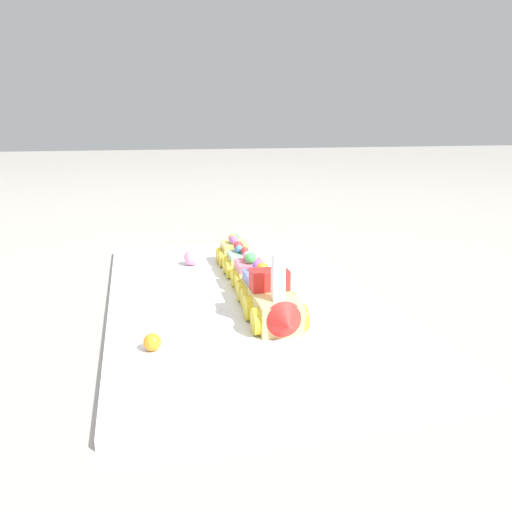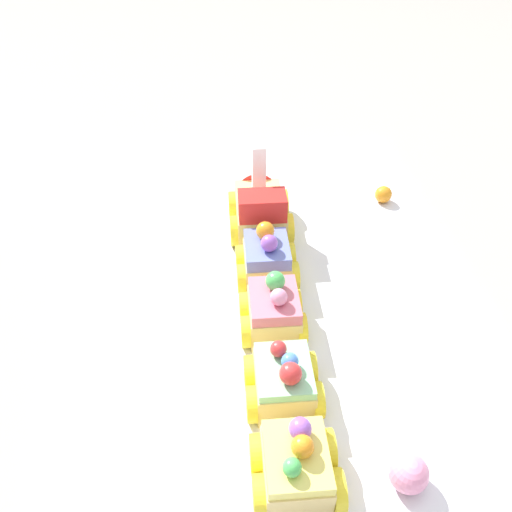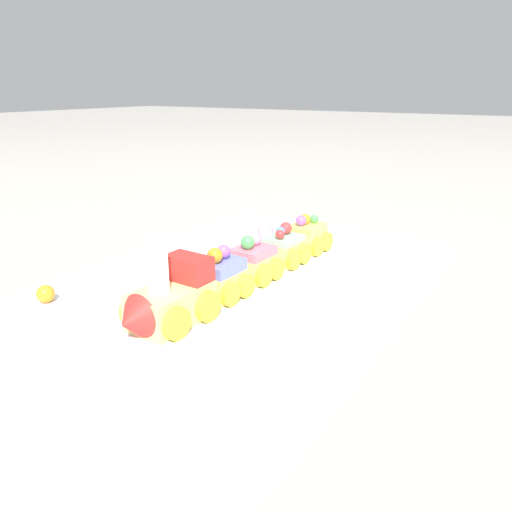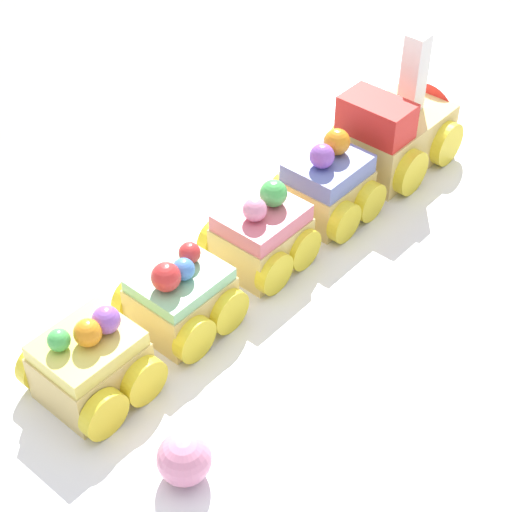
{
  "view_description": "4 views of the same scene",
  "coord_description": "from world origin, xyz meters",
  "views": [
    {
      "loc": [
        0.8,
        -0.17,
        0.3
      ],
      "look_at": [
        0.03,
        0.02,
        0.09
      ],
      "focal_mm": 35.0,
      "sensor_mm": 36.0,
      "label": 1
    },
    {
      "loc": [
        -0.37,
        0.08,
        0.41
      ],
      "look_at": [
        0.04,
        0.04,
        0.06
      ],
      "focal_mm": 35.0,
      "sensor_mm": 36.0,
      "label": 2
    },
    {
      "loc": [
        0.54,
        0.4,
        0.28
      ],
      "look_at": [
        -0.05,
        0.02,
        0.04
      ],
      "focal_mm": 35.0,
      "sensor_mm": 36.0,
      "label": 3
    },
    {
      "loc": [
        -0.39,
        -0.27,
        0.43
      ],
      "look_at": [
        -0.05,
        0.02,
        0.04
      ],
      "focal_mm": 60.0,
      "sensor_mm": 36.0,
      "label": 4
    }
  ],
  "objects": [
    {
      "name": "cake_car_blueberry",
      "position": [
        0.05,
        0.02,
        0.04
      ],
      "size": [
        0.07,
        0.07,
        0.07
      ],
      "rotation": [
        0.0,
        0.0,
        -0.02
      ],
      "color": "#E5C675",
      "rests_on": "display_board"
    },
    {
      "name": "ground_plane",
      "position": [
        0.0,
        0.0,
        0.0
      ],
      "size": [
        10.0,
        10.0,
        0.0
      ],
      "primitive_type": "plane",
      "color": "gray"
    },
    {
      "name": "cake_train_locomotive",
      "position": [
        0.15,
        0.02,
        0.04
      ],
      "size": [
        0.13,
        0.08,
        0.11
      ],
      "rotation": [
        0.0,
        0.0,
        -0.02
      ],
      "color": "#E5C675",
      "rests_on": "display_board"
    },
    {
      "name": "cake_car_lemon",
      "position": [
        -0.19,
        0.03,
        0.04
      ],
      "size": [
        0.07,
        0.07,
        0.06
      ],
      "rotation": [
        0.0,
        0.0,
        -0.02
      ],
      "color": "#E5C675",
      "rests_on": "display_board"
    },
    {
      "name": "gumball_pink",
      "position": [
        -0.2,
        -0.06,
        0.03
      ],
      "size": [
        0.03,
        0.03,
        0.03
      ],
      "primitive_type": "sphere",
      "color": "pink",
      "rests_on": "display_board"
    },
    {
      "name": "cake_car_strawberry",
      "position": [
        -0.03,
        0.03,
        0.04
      ],
      "size": [
        0.07,
        0.07,
        0.07
      ],
      "rotation": [
        0.0,
        0.0,
        -0.02
      ],
      "color": "#E5C675",
      "rests_on": "display_board"
    },
    {
      "name": "display_board",
      "position": [
        0.0,
        0.0,
        0.01
      ],
      "size": [
        0.74,
        0.43,
        0.01
      ],
      "primitive_type": "cube",
      "color": "white",
      "rests_on": "ground_plane"
    },
    {
      "name": "gumball_orange",
      "position": [
        0.19,
        -0.16,
        0.02
      ],
      "size": [
        0.02,
        0.02,
        0.02
      ],
      "primitive_type": "sphere",
      "color": "orange",
      "rests_on": "display_board"
    },
    {
      "name": "cake_car_mint",
      "position": [
        -0.11,
        0.03,
        0.04
      ],
      "size": [
        0.07,
        0.07,
        0.06
      ],
      "rotation": [
        0.0,
        0.0,
        -0.02
      ],
      "color": "#E5C675",
      "rests_on": "display_board"
    }
  ]
}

